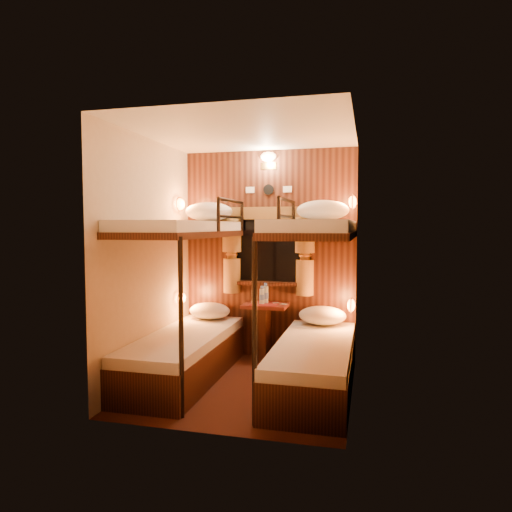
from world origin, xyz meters
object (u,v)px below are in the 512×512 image
(bunk_right, at_px, (314,330))
(table, at_px, (265,324))
(bottle_left, at_px, (262,296))
(bottle_right, at_px, (266,295))
(bunk_left, at_px, (185,323))

(bunk_right, bearing_deg, table, 129.67)
(bottle_left, xyz_separation_m, bottle_right, (0.03, 0.06, 0.01))
(bottle_left, bearing_deg, bunk_right, -48.18)
(bottle_right, bearing_deg, bunk_left, -127.91)
(bunk_right, height_order, bottle_right, bunk_right)
(bunk_left, bearing_deg, table, 50.33)
(bunk_right, bearing_deg, bottle_right, 128.42)
(table, relative_size, bottle_right, 2.79)
(bunk_left, distance_m, table, 1.02)
(bottle_right, bearing_deg, bottle_left, -114.79)
(bunk_left, bearing_deg, bunk_right, 0.00)
(bottle_right, bearing_deg, table, -82.23)
(table, relative_size, bottle_left, 3.16)
(bottle_left, relative_size, bottle_right, 0.88)
(bottle_left, bearing_deg, bunk_left, -128.82)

